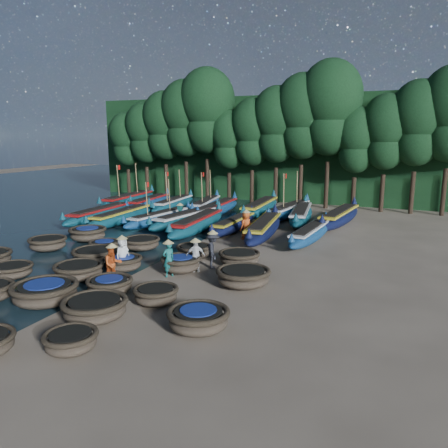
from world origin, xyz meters
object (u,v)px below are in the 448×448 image
at_px(long_boat_6, 234,224).
at_px(long_boat_10, 149,202).
at_px(long_boat_5, 197,223).
at_px(long_boat_8, 310,233).
at_px(coracle_13, 110,285).
at_px(coracle_21, 105,246).
at_px(coracle_23, 194,251).
at_px(long_boat_1, 101,214).
at_px(coracle_22, 141,243).
at_px(long_boat_13, 218,208).
at_px(coracle_4, 71,341).
at_px(long_boat_14, 260,208).
at_px(coracle_20, 88,233).
at_px(coracle_8, 95,308).
at_px(long_boat_4, 187,218).
at_px(coracle_7, 45,292).
at_px(long_boat_11, 174,204).
at_px(long_boat_9, 129,200).
at_px(coracle_15, 48,243).
at_px(fisherman_2, 113,263).
at_px(long_boat_15, 289,210).
at_px(long_boat_12, 206,205).
at_px(coracle_24, 239,257).
at_px(fisherman_6, 246,224).
at_px(coracle_18, 181,263).
at_px(long_boat_7, 264,228).
at_px(long_boat_17, 340,217).
at_px(fisherman_3, 213,250).
at_px(fisherman_0, 123,253).
at_px(coracle_19, 243,276).
at_px(coracle_12, 79,270).
at_px(coracle_16, 95,255).
at_px(coracle_9, 198,319).
at_px(fisherman_5, 180,214).
at_px(fisherman_4, 196,254).
at_px(long_boat_16, 301,215).
at_px(coracle_11, 11,270).
at_px(long_boat_3, 159,218).
at_px(coracle_17, 124,263).
at_px(long_boat_2, 122,217).

bearing_deg(long_boat_6, long_boat_10, 151.17).
bearing_deg(long_boat_5, long_boat_8, -1.44).
bearing_deg(coracle_13, coracle_21, 129.89).
height_order(coracle_23, long_boat_1, long_boat_1).
relative_size(coracle_22, long_boat_13, 0.27).
xyz_separation_m(coracle_4, long_boat_14, (-2.08, 23.71, 0.25)).
bearing_deg(coracle_20, coracle_8, -48.69).
bearing_deg(long_boat_4, coracle_7, -74.46).
xyz_separation_m(coracle_23, long_boat_11, (-8.45, 12.73, 0.14)).
relative_size(long_boat_9, long_boat_10, 1.13).
bearing_deg(coracle_15, coracle_4, -42.40).
bearing_deg(long_boat_6, long_boat_4, 176.29).
height_order(coracle_21, fisherman_2, fisherman_2).
relative_size(coracle_15, coracle_21, 1.26).
height_order(long_boat_4, long_boat_15, long_boat_15).
relative_size(long_boat_8, long_boat_12, 0.94).
relative_size(long_boat_13, fisherman_2, 4.50).
distance_m(coracle_24, fisherman_6, 5.50).
xyz_separation_m(coracle_18, long_boat_11, (-9.01, 15.16, 0.10)).
xyz_separation_m(coracle_23, long_boat_7, (1.88, 5.97, 0.19)).
bearing_deg(long_boat_17, coracle_4, -94.76).
distance_m(coracle_15, long_boat_14, 16.81).
bearing_deg(fisherman_3, long_boat_17, -46.82).
bearing_deg(fisherman_0, long_boat_12, 23.29).
xyz_separation_m(coracle_19, long_boat_9, (-16.97, 15.80, 0.17)).
xyz_separation_m(coracle_8, long_boat_15, (1.20, 21.53, 0.12)).
distance_m(coracle_12, coracle_16, 2.49).
distance_m(coracle_9, fisherman_5, 17.30).
xyz_separation_m(coracle_9, long_boat_6, (-4.60, 14.53, 0.05)).
bearing_deg(fisherman_4, coracle_7, -144.59).
bearing_deg(fisherman_2, long_boat_11, 56.61).
bearing_deg(coracle_22, fisherman_3, -17.12).
bearing_deg(coracle_16, fisherman_6, 56.69).
bearing_deg(fisherman_0, long_boat_8, -25.47).
bearing_deg(coracle_22, long_boat_10, 121.07).
bearing_deg(long_boat_16, long_boat_5, -141.36).
height_order(coracle_11, fisherman_0, fisherman_0).
bearing_deg(long_boat_10, coracle_18, -57.93).
bearing_deg(long_boat_12, long_boat_11, -177.79).
xyz_separation_m(coracle_8, long_boat_5, (-3.05, 14.02, 0.14)).
distance_m(long_boat_3, long_boat_8, 11.03).
bearing_deg(coracle_7, long_boat_7, 73.45).
bearing_deg(coracle_17, long_boat_17, 62.89).
distance_m(coracle_13, long_boat_3, 13.91).
xyz_separation_m(coracle_21, long_boat_1, (-5.83, 6.99, 0.20)).
height_order(coracle_12, long_boat_6, long_boat_6).
height_order(coracle_24, long_boat_17, long_boat_17).
xyz_separation_m(coracle_16, long_boat_13, (0.18, 14.76, 0.14)).
bearing_deg(long_boat_16, coracle_16, -124.37).
xyz_separation_m(long_boat_2, long_boat_9, (-4.21, 6.81, 0.05)).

